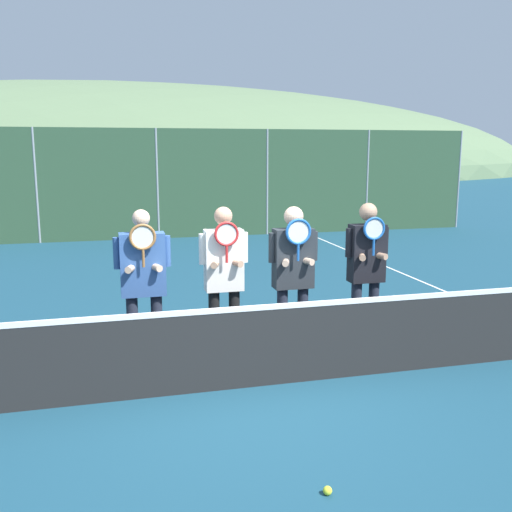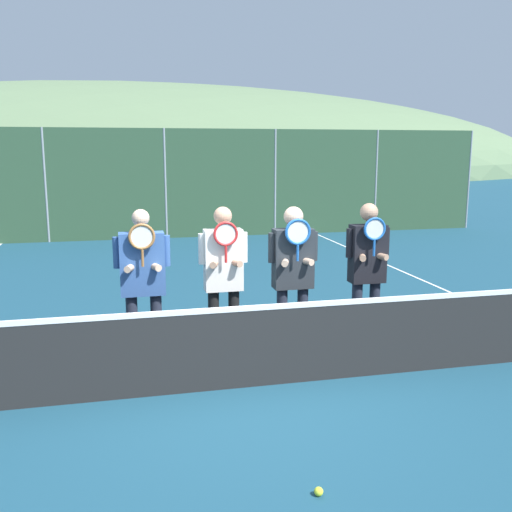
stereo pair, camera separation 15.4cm
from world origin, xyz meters
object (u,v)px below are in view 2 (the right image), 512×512
at_px(player_center_left, 223,273).
at_px(player_rightmost, 367,266).
at_px(car_left_of_center, 144,197).
at_px(car_center, 279,193).
at_px(player_leftmost, 143,277).
at_px(player_center_right, 293,269).
at_px(tennis_ball_on_court, 319,491).

xyz_separation_m(player_center_left, player_rightmost, (1.79, -0.02, 0.01)).
height_order(car_left_of_center, car_center, car_center).
height_order(player_leftmost, player_center_right, player_leftmost).
distance_m(player_center_left, player_rightmost, 1.79).
bearing_deg(player_leftmost, car_left_of_center, 87.87).
relative_size(player_center_left, tennis_ball_on_court, 27.50).
height_order(player_center_left, player_rightmost, player_rightmost).
xyz_separation_m(player_rightmost, car_left_of_center, (-2.21, 13.24, -0.18)).
height_order(player_leftmost, car_center, car_center).
relative_size(player_leftmost, car_center, 0.44).
relative_size(car_left_of_center, car_center, 1.01).
xyz_separation_m(car_left_of_center, tennis_ball_on_court, (0.64, -16.00, -0.89)).
distance_m(player_rightmost, tennis_ball_on_court, 3.35).
xyz_separation_m(player_leftmost, car_left_of_center, (0.49, 13.22, -0.17)).
bearing_deg(tennis_ball_on_court, car_center, 75.70).
relative_size(player_center_left, player_rightmost, 1.00).
bearing_deg(player_center_left, tennis_ball_on_court, -85.54).
relative_size(player_center_right, player_rightmost, 0.99).
distance_m(player_center_right, car_center, 14.09).
xyz_separation_m(player_center_left, player_center_right, (0.82, -0.06, 0.02)).
bearing_deg(player_center_left, player_rightmost, -0.48).
xyz_separation_m(car_left_of_center, car_center, (4.81, 0.34, 0.02)).
height_order(player_center_right, car_left_of_center, player_center_right).
bearing_deg(tennis_ball_on_court, car_left_of_center, 92.31).
bearing_deg(car_left_of_center, car_center, 4.08).
bearing_deg(car_center, player_rightmost, -100.82).
relative_size(player_rightmost, tennis_ball_on_court, 27.56).
bearing_deg(player_rightmost, player_leftmost, 179.49).
distance_m(player_leftmost, player_center_right, 1.74).
bearing_deg(car_left_of_center, player_rightmost, -80.51).
xyz_separation_m(player_leftmost, tennis_ball_on_court, (1.14, -2.78, -1.06)).
height_order(player_leftmost, player_rightmost, player_rightmost).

